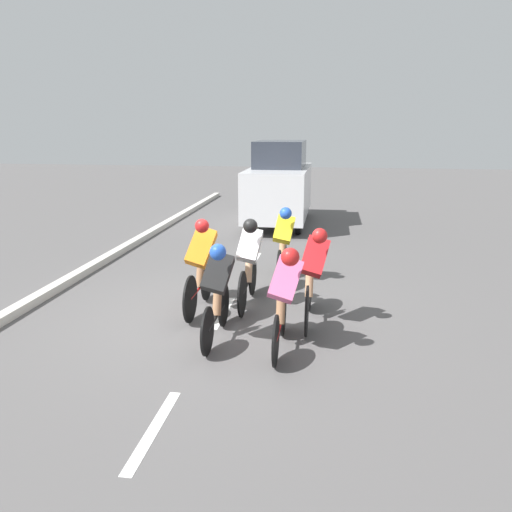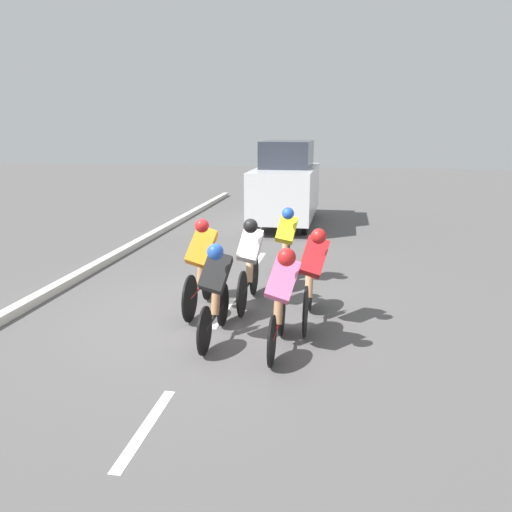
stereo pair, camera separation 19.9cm
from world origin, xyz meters
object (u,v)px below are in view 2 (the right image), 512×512
at_px(cyclist_white, 250,260).
at_px(cyclist_black, 215,289).
at_px(cyclist_pink, 281,296).
at_px(cyclist_yellow, 286,243).
at_px(cyclist_red, 312,274).
at_px(cyclist_orange, 201,263).
at_px(support_car, 286,184).

height_order(cyclist_white, cyclist_black, cyclist_white).
bearing_deg(cyclist_pink, cyclist_white, -66.12).
xyz_separation_m(cyclist_pink, cyclist_black, (0.91, -0.19, -0.02)).
relative_size(cyclist_yellow, cyclist_black, 1.04).
bearing_deg(cyclist_pink, cyclist_red, -107.19).
height_order(cyclist_pink, cyclist_black, cyclist_pink).
relative_size(cyclist_yellow, cyclist_orange, 0.98).
xyz_separation_m(cyclist_pink, cyclist_white, (0.72, -1.63, 0.00)).
bearing_deg(support_car, cyclist_black, 90.48).
bearing_deg(cyclist_white, cyclist_red, 150.55).
distance_m(cyclist_yellow, cyclist_white, 1.50).
bearing_deg(cyclist_pink, cyclist_black, -11.88).
distance_m(cyclist_white, cyclist_black, 1.45).
relative_size(cyclist_red, cyclist_black, 1.07).
height_order(cyclist_orange, cyclist_pink, cyclist_orange).
relative_size(cyclist_red, cyclist_orange, 1.00).
bearing_deg(cyclist_red, cyclist_yellow, -72.81).
bearing_deg(cyclist_pink, cyclist_orange, -41.58).
xyz_separation_m(cyclist_white, support_car, (0.27, -7.20, 0.43)).
bearing_deg(cyclist_yellow, cyclist_pink, 95.71).
relative_size(cyclist_orange, cyclist_pink, 1.08).
bearing_deg(cyclist_white, cyclist_yellow, -105.97).
height_order(cyclist_black, support_car, support_car).
bearing_deg(cyclist_red, cyclist_white, -29.45).
distance_m(cyclist_pink, cyclist_black, 0.93).
bearing_deg(cyclist_yellow, support_car, -83.28).
relative_size(cyclist_orange, support_car, 0.41).
distance_m(cyclist_yellow, cyclist_red, 2.12).
bearing_deg(cyclist_orange, cyclist_pink, 138.42).
height_order(cyclist_orange, cyclist_white, cyclist_orange).
bearing_deg(cyclist_black, cyclist_orange, -64.43).
height_order(cyclist_yellow, cyclist_orange, cyclist_orange).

